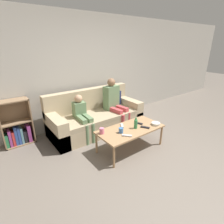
{
  "coord_description": "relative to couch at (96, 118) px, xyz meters",
  "views": [
    {
      "loc": [
        -2.11,
        -1.5,
        1.94
      ],
      "look_at": [
        -0.1,
        1.18,
        0.62
      ],
      "focal_mm": 28.0,
      "sensor_mm": 36.0,
      "label": 1
    }
  ],
  "objects": [
    {
      "name": "bookshelf",
      "position": [
        -1.61,
        0.41,
        0.05
      ],
      "size": [
        0.57,
        0.28,
        0.94
      ],
      "color": "#8E7051",
      "rests_on": "ground_plane"
    },
    {
      "name": "cup_far",
      "position": [
        -0.17,
        -1.12,
        0.18
      ],
      "size": [
        0.08,
        0.08,
        0.1
      ],
      "color": "#3D70B2",
      "rests_on": "coffee_table"
    },
    {
      "name": "ground_plane",
      "position": [
        0.14,
        -1.76,
        -0.3
      ],
      "size": [
        22.0,
        22.0,
        0.0
      ],
      "primitive_type": "plane",
      "color": "#70665B"
    },
    {
      "name": "person_child",
      "position": [
        -0.43,
        -0.14,
        0.23
      ],
      "size": [
        0.28,
        0.63,
        0.93
      ],
      "rotation": [
        0.0,
        0.0,
        -0.06
      ],
      "color": "#66845B",
      "rests_on": "ground_plane"
    },
    {
      "name": "person_adult",
      "position": [
        0.45,
        -0.09,
        0.37
      ],
      "size": [
        0.41,
        0.66,
        1.18
      ],
      "rotation": [
        0.0,
        0.0,
        0.14
      ],
      "color": "#C6474C",
      "rests_on": "ground_plane"
    },
    {
      "name": "couch",
      "position": [
        0.0,
        0.0,
        0.0
      ],
      "size": [
        2.17,
        0.89,
        0.94
      ],
      "color": "tan",
      "rests_on": "ground_plane"
    },
    {
      "name": "coffee_table",
      "position": [
        0.09,
        -1.1,
        0.1
      ],
      "size": [
        1.28,
        0.62,
        0.44
      ],
      "color": "#A87F56",
      "rests_on": "ground_plane"
    },
    {
      "name": "tv_remote_1",
      "position": [
        -0.16,
        -1.28,
        0.14
      ],
      "size": [
        0.15,
        0.16,
        0.02
      ],
      "rotation": [
        0.0,
        0.0,
        0.75
      ],
      "color": "#B7B7BC",
      "rests_on": "coffee_table"
    },
    {
      "name": "tv_remote_2",
      "position": [
        0.02,
        -0.92,
        0.14
      ],
      "size": [
        0.13,
        0.17,
        0.02
      ],
      "rotation": [
        0.0,
        0.0,
        -0.57
      ],
      "color": "#B7B7BC",
      "rests_on": "coffee_table"
    },
    {
      "name": "tv_remote_0",
      "position": [
        0.35,
        -1.04,
        0.14
      ],
      "size": [
        0.11,
        0.18,
        0.02
      ],
      "rotation": [
        0.0,
        0.0,
        0.37
      ],
      "color": "black",
      "rests_on": "coffee_table"
    },
    {
      "name": "tv_remote_3",
      "position": [
        0.32,
        -1.24,
        0.14
      ],
      "size": [
        0.13,
        0.17,
        0.02
      ],
      "rotation": [
        0.0,
        0.0,
        0.51
      ],
      "color": "black",
      "rests_on": "coffee_table"
    },
    {
      "name": "bottle",
      "position": [
        0.17,
        -1.15,
        0.22
      ],
      "size": [
        0.06,
        0.06,
        0.22
      ],
      "color": "#33844C",
      "rests_on": "coffee_table"
    },
    {
      "name": "snack_bowl",
      "position": [
        0.59,
        -1.28,
        0.16
      ],
      "size": [
        0.17,
        0.17,
        0.05
      ],
      "color": "beige",
      "rests_on": "coffee_table"
    },
    {
      "name": "cup_near",
      "position": [
        -0.46,
        -0.94,
        0.19
      ],
      "size": [
        0.09,
        0.09,
        0.11
      ],
      "color": "pink",
      "rests_on": "coffee_table"
    },
    {
      "name": "wall_back",
      "position": [
        0.14,
        0.57,
        1.0
      ],
      "size": [
        12.0,
        0.06,
        2.6
      ],
      "color": "#B7B2A8",
      "rests_on": "ground_plane"
    }
  ]
}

